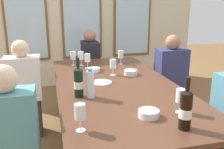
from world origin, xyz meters
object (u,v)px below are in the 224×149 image
object	(u,v)px
wine_glass_2	(81,56)
seated_person_3	(170,80)
wine_bottle_0	(79,82)
wine_glass_1	(80,113)
dining_table	(116,90)
tasting_bowl_2	(131,72)
white_plate_0	(101,82)
tasting_bowl_0	(149,114)
wine_bottle_1	(186,109)
tasting_bowl_1	(94,70)
seated_person_2	(25,92)
wine_glass_4	(181,97)
wine_glass_3	(73,56)
wine_glass_5	(87,59)
seated_person_0	(11,146)
wine_glass_0	(113,64)
seated_person_4	(91,68)
wine_glass_6	(121,55)
water_bottle	(90,84)

from	to	relation	value
wine_glass_2	seated_person_3	distance (m)	1.19
wine_bottle_0	wine_glass_1	size ratio (longest dim) A/B	1.88
dining_table	tasting_bowl_2	xyz separation A→B (m)	(0.24, 0.26, 0.09)
white_plate_0	dining_table	bearing A→B (deg)	-23.95
white_plate_0	tasting_bowl_0	bearing A→B (deg)	-79.14
dining_table	wine_bottle_1	size ratio (longest dim) A/B	6.97
tasting_bowl_1	seated_person_2	distance (m)	0.82
white_plate_0	tasting_bowl_0	xyz separation A→B (m)	(0.16, -0.81, 0.02)
wine_glass_4	seated_person_2	distance (m)	1.81
wine_glass_3	wine_glass_5	bearing A→B (deg)	-50.61
wine_glass_1	seated_person_0	distance (m)	0.63
wine_glass_4	wine_glass_0	bearing A→B (deg)	102.00
wine_glass_0	seated_person_3	world-z (taller)	seated_person_3
wine_glass_0	wine_glass_1	xyz separation A→B (m)	(-0.49, -1.13, -0.00)
wine_glass_1	wine_bottle_0	bearing A→B (deg)	83.95
wine_bottle_0	tasting_bowl_2	xyz separation A→B (m)	(0.62, 0.52, -0.10)
white_plate_0	seated_person_3	xyz separation A→B (m)	(1.03, 0.56, -0.22)
wine_glass_1	seated_person_4	xyz separation A→B (m)	(0.45, 2.33, -0.33)
wine_bottle_1	wine_glass_1	world-z (taller)	wine_bottle_1
seated_person_0	dining_table	bearing A→B (deg)	31.01
wine_glass_0	seated_person_3	bearing A→B (deg)	20.73
dining_table	wine_glass_3	distance (m)	0.92
seated_person_0	seated_person_4	xyz separation A→B (m)	(0.90, 2.04, 0.00)
dining_table	wine_glass_5	bearing A→B (deg)	104.36
tasting_bowl_0	wine_glass_1	xyz separation A→B (m)	(-0.47, -0.08, 0.09)
tasting_bowl_2	seated_person_0	world-z (taller)	seated_person_0
wine_glass_4	wine_glass_5	bearing A→B (deg)	107.26
wine_bottle_0	seated_person_4	distance (m)	1.83
seated_person_3	seated_person_4	size ratio (longest dim) A/B	1.00
white_plate_0	seated_person_0	world-z (taller)	seated_person_0
wine_bottle_1	wine_glass_0	size ratio (longest dim) A/B	1.90
wine_bottle_1	tasting_bowl_0	world-z (taller)	wine_bottle_1
wine_bottle_1	wine_glass_4	bearing A→B (deg)	67.62
wine_glass_5	seated_person_3	xyz separation A→B (m)	(1.07, -0.05, -0.33)
white_plate_0	wine_glass_6	size ratio (longest dim) A/B	1.17
tasting_bowl_0	wine_bottle_1	bearing A→B (deg)	-54.05
white_plate_0	water_bottle	xyz separation A→B (m)	(-0.16, -0.35, 0.11)
seated_person_0	seated_person_3	distance (m)	2.14
wine_glass_3	wine_glass_0	bearing A→B (deg)	-56.41
wine_glass_2	wine_glass_4	xyz separation A→B (m)	(0.49, -1.55, -0.00)
wine_glass_0	dining_table	bearing A→B (deg)	-99.05
wine_glass_3	seated_person_2	bearing A→B (deg)	-156.87
white_plate_0	wine_glass_0	world-z (taller)	wine_glass_0
wine_glass_6	tasting_bowl_2	bearing A→B (deg)	-93.71
wine_glass_6	seated_person_0	xyz separation A→B (m)	(-1.17, -1.30, -0.34)
seated_person_0	seated_person_3	size ratio (longest dim) A/B	1.00
wine_glass_0	seated_person_2	size ratio (longest dim) A/B	0.16
wine_bottle_1	seated_person_3	size ratio (longest dim) A/B	0.30
white_plate_0	seated_person_2	size ratio (longest dim) A/B	0.18
wine_glass_3	tasting_bowl_1	bearing A→B (deg)	-61.30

